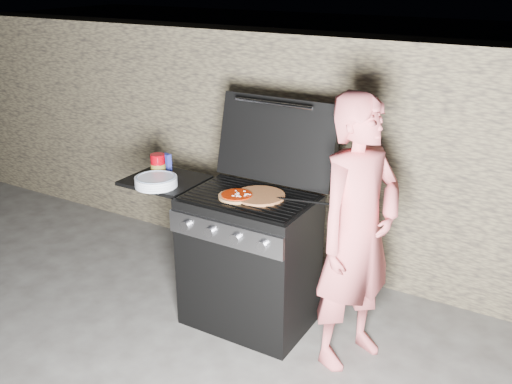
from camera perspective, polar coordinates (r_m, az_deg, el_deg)
The scene contains 10 objects.
ground at distance 3.99m, azimuth -0.63°, elevation -12.64°, with size 50.00×50.00×0.00m, color #403C38.
stone_wall at distance 4.44m, azimuth 6.34°, elevation 3.85°, with size 8.00×0.35×1.80m, color #7E7150.
gas_grill at distance 3.87m, azimuth -3.85°, elevation -5.98°, with size 1.34×0.79×0.91m, color black, non-canonical shape.
pizza_topped at distance 3.53m, azimuth -1.93°, elevation -0.36°, with size 0.23×0.23×0.03m, color #DAB459, non-canonical shape.
pizza_plain at distance 3.54m, azimuth 0.35°, elevation -0.38°, with size 0.32×0.32×0.02m, color #DC8348.
sauce_jar at distance 3.97m, azimuth -9.77°, elevation 2.68°, with size 0.10×0.10×0.15m, color #A3000B.
blue_carton at distance 4.03m, azimuth -8.89°, elevation 2.87°, with size 0.06×0.04×0.13m, color navy.
plate_stack at distance 3.79m, azimuth -9.96°, elevation 1.04°, with size 0.28×0.28×0.06m, color white.
person at distance 3.31m, azimuth 10.10°, elevation -4.24°, with size 0.60×0.39×1.64m, color #D55F63.
tongs at distance 3.38m, azimuth 4.56°, elevation -0.86°, with size 0.01×0.01×0.47m, color black.
Camera 1 is at (1.71, -2.82, 2.25)m, focal length 40.00 mm.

